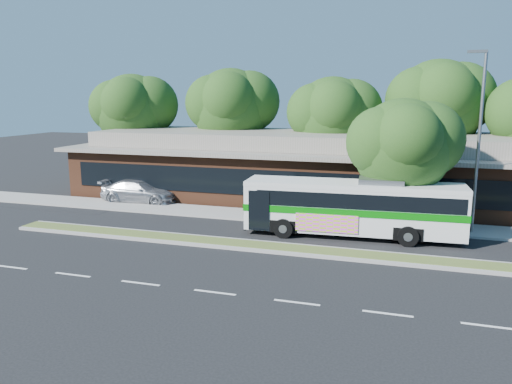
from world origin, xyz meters
TOP-DOWN VIEW (x-y plane):
  - ground at (0.00, 0.00)m, footprint 120.00×120.00m
  - median_strip at (0.00, 0.60)m, footprint 26.00×1.10m
  - sidewalk at (0.00, 6.40)m, footprint 44.00×2.60m
  - parking_lot at (-18.00, 10.00)m, footprint 14.00×12.00m
  - plaza_building at (0.00, 12.99)m, footprint 33.20×11.20m
  - lamp_post at (9.56, 6.00)m, footprint 0.93×0.18m
  - tree_bg_a at (-14.58, 15.14)m, footprint 6.47×5.80m
  - tree_bg_b at (-6.57, 16.14)m, footprint 6.69×6.00m
  - tree_bg_c at (1.40, 15.13)m, footprint 6.24×5.60m
  - tree_bg_d at (8.45, 16.15)m, footprint 6.91×6.20m
  - transit_bus at (3.87, 3.80)m, footprint 10.76×2.92m
  - sedan at (-10.46, 7.80)m, footprint 5.18×2.27m
  - sidewalk_tree at (6.35, 5.42)m, footprint 5.46×4.89m

SIDE VIEW (x-z plane):
  - ground at x=0.00m, z-range 0.00..0.00m
  - parking_lot at x=-18.00m, z-range 0.00..0.01m
  - sidewalk at x=0.00m, z-range 0.00..0.12m
  - median_strip at x=0.00m, z-range 0.00..0.15m
  - sedan at x=-10.46m, z-range 0.00..1.48m
  - transit_bus at x=3.87m, z-range 0.17..3.16m
  - plaza_building at x=0.00m, z-range -0.10..4.35m
  - sidewalk_tree at x=6.35m, z-range 1.08..7.90m
  - lamp_post at x=9.56m, z-range 0.37..9.44m
  - tree_bg_c at x=1.40m, z-range 1.46..9.72m
  - tree_bg_a at x=-14.58m, z-range 1.55..10.18m
  - tree_bg_b at x=-6.57m, z-range 1.64..10.64m
  - tree_bg_d at x=8.45m, z-range 1.73..11.10m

